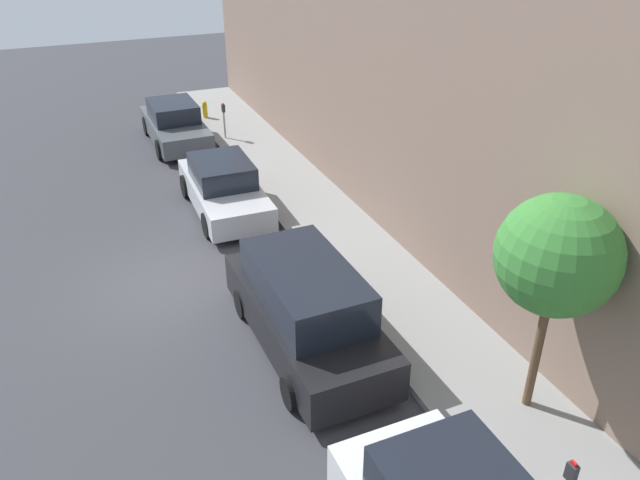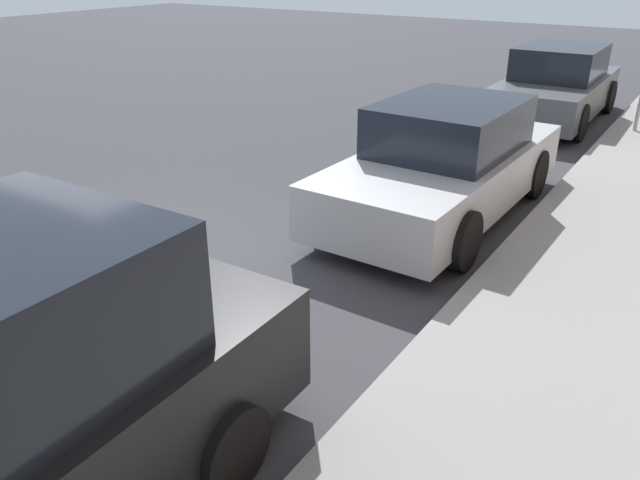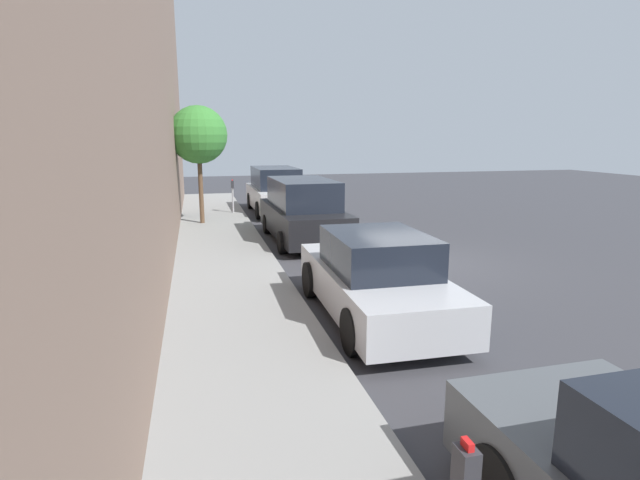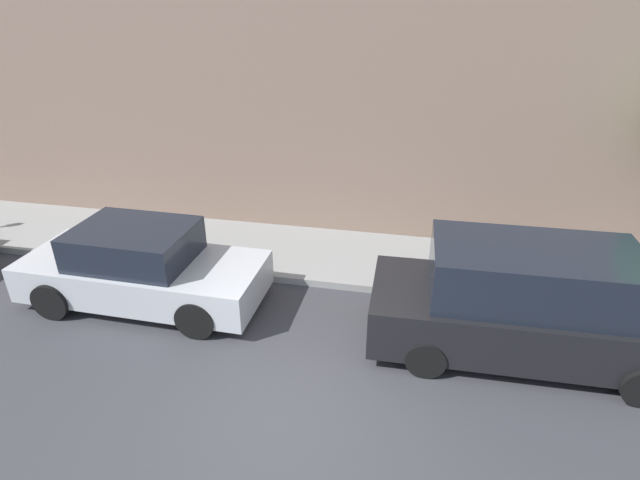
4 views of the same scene
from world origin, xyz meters
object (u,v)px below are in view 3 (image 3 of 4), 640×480
Objects in this scene: parked_minivan_nearest at (275,191)px; parking_meter_near at (233,192)px; parked_minivan_second at (303,211)px; street_tree at (198,135)px; parked_sedan_third at (376,278)px.

parked_minivan_nearest reaches higher than parking_meter_near.
street_tree is at bearing -47.53° from parked_minivan_second.
street_tree is (2.83, -10.04, 2.49)m from parked_sedan_third.
parked_minivan_nearest and parked_minivan_second have the same top height.
street_tree is at bearing 41.80° from parked_minivan_nearest.
street_tree reaches higher than parked_minivan_second.
street_tree reaches higher than parking_meter_near.
parked_sedan_third is 12.35m from parking_meter_near.
parking_meter_near is (1.81, 0.53, 0.05)m from parked_minivan_nearest.
street_tree is (1.25, 2.21, 2.24)m from parking_meter_near.
parking_meter_near is at bearing 16.42° from parked_minivan_nearest.
street_tree is at bearing 60.42° from parking_meter_near.
parked_sedan_third is at bearing 88.92° from parked_minivan_nearest.
parked_minivan_second is at bearing 132.47° from street_tree.
parking_meter_near is at bearing -82.68° from parked_sedan_third.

